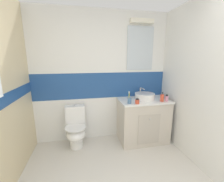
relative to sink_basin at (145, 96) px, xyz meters
The scene contains 9 objects.
wall_back_tiled 0.91m from the sink_basin, 159.08° to the left, with size 3.20×0.20×2.50m.
wall_right_plain 1.15m from the sink_basin, 59.69° to the right, with size 0.10×3.48×2.50m, color white.
vanity_cabinet 0.49m from the sink_basin, 131.88° to the right, with size 0.95×0.60×0.85m.
sink_basin is the anchor object (origin of this frame).
toilet 1.44m from the sink_basin, behind, with size 0.37×0.50×0.77m.
toothbrush_cup 0.45m from the sink_basin, 149.19° to the right, with size 0.07×0.07×0.22m.
soap_dispenser 0.33m from the sink_basin, 43.69° to the right, with size 0.07×0.07×0.17m.
hair_gel_jar 0.37m from the sink_basin, 134.02° to the right, with size 0.07×0.07×0.09m.
lotion_bottle_short 0.40m from the sink_basin, 34.74° to the right, with size 0.06×0.06×0.12m.
Camera 1 is at (-0.39, -0.40, 1.62)m, focal length 23.27 mm.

